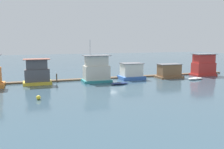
# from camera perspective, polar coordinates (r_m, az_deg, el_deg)

# --- Properties ---
(ground_plane) EXTENTS (200.00, 200.00, 0.00)m
(ground_plane) POSITION_cam_1_polar(r_m,az_deg,el_deg) (51.64, -0.36, -1.39)
(ground_plane) COLOR #385160
(dock_walkway) EXTENTS (59.60, 1.41, 0.30)m
(dock_walkway) POSITION_cam_1_polar(r_m,az_deg,el_deg) (54.03, -1.22, -0.82)
(dock_walkway) COLOR brown
(dock_walkway) RESTS_ON ground_plane
(houseboat_yellow) EXTENTS (5.18, 3.25, 4.84)m
(houseboat_yellow) POSITION_cam_1_polar(r_m,az_deg,el_deg) (49.12, -16.76, 0.25)
(houseboat_yellow) COLOR gold
(houseboat_yellow) RESTS_ON ground_plane
(houseboat_teal) EXTENTS (5.60, 3.80, 8.40)m
(houseboat_teal) POSITION_cam_1_polar(r_m,az_deg,el_deg) (49.90, -3.59, 1.06)
(houseboat_teal) COLOR teal
(houseboat_teal) RESTS_ON ground_plane
(houseboat_blue) EXTENTS (5.08, 4.16, 3.47)m
(houseboat_blue) POSITION_cam_1_polar(r_m,az_deg,el_deg) (53.53, 4.45, 0.64)
(houseboat_blue) COLOR #3866B7
(houseboat_blue) RESTS_ON ground_plane
(houseboat_brown) EXTENTS (5.63, 3.52, 3.12)m
(houseboat_brown) POSITION_cam_1_polar(r_m,az_deg,el_deg) (56.62, 12.93, 0.73)
(houseboat_brown) COLOR brown
(houseboat_brown) RESTS_ON ground_plane
(houseboat_red) EXTENTS (5.49, 3.41, 5.13)m
(houseboat_red) POSITION_cam_1_polar(r_m,az_deg,el_deg) (62.56, 20.20, 1.98)
(houseboat_red) COLOR red
(houseboat_red) RESTS_ON ground_plane
(dinghy_navy) EXTENTS (3.56, 1.53, 0.40)m
(dinghy_navy) POSITION_cam_1_polar(r_m,az_deg,el_deg) (47.21, 1.70, -2.04)
(dinghy_navy) COLOR navy
(dinghy_navy) RESTS_ON ground_plane
(dinghy_white) EXTENTS (3.69, 1.81, 0.47)m
(dinghy_white) POSITION_cam_1_polar(r_m,az_deg,el_deg) (55.68, 18.51, -0.88)
(dinghy_white) COLOR white
(dinghy_white) RESTS_ON ground_plane
(mooring_post_far_right) EXTENTS (0.25, 0.25, 1.70)m
(mooring_post_far_right) POSITION_cam_1_polar(r_m,az_deg,el_deg) (50.81, -12.53, -0.77)
(mooring_post_far_right) COLOR brown
(mooring_post_far_right) RESTS_ON ground_plane
(mooring_post_centre) EXTENTS (0.27, 0.27, 2.18)m
(mooring_post_centre) POSITION_cam_1_polar(r_m,az_deg,el_deg) (50.51, -17.21, -0.71)
(mooring_post_centre) COLOR brown
(mooring_post_centre) RESTS_ON ground_plane
(mooring_post_far_left) EXTENTS (0.24, 0.24, 1.22)m
(mooring_post_far_left) POSITION_cam_1_polar(r_m,az_deg,el_deg) (60.12, 14.18, 0.28)
(mooring_post_far_left) COLOR #846B4C
(mooring_post_far_left) RESTS_ON ground_plane
(buoy_yellow) EXTENTS (0.64, 0.64, 0.64)m
(buoy_yellow) POSITION_cam_1_polar(r_m,az_deg,el_deg) (36.74, -16.46, -5.07)
(buoy_yellow) COLOR yellow
(buoy_yellow) RESTS_ON ground_plane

